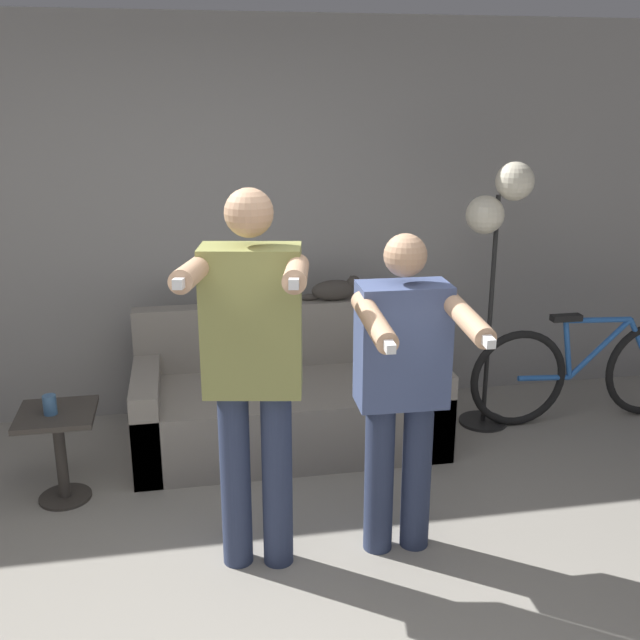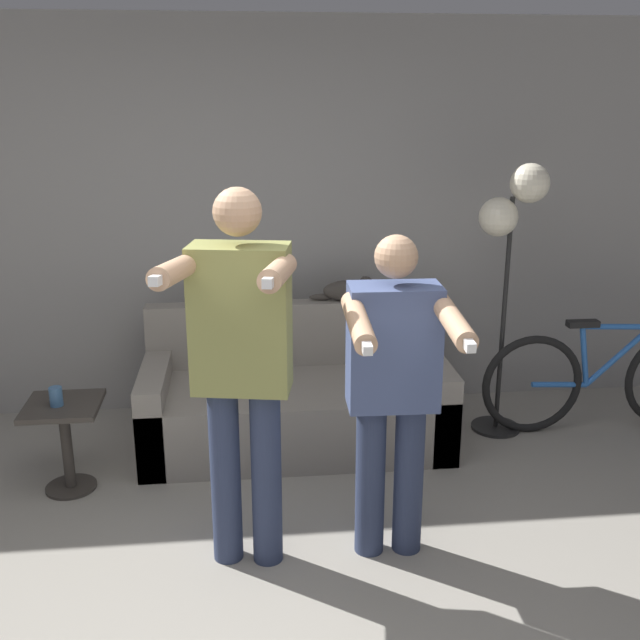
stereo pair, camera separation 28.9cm
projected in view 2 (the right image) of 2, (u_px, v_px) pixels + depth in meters
The scene contains 9 objects.
wall_back at pixel (241, 222), 4.98m from camera, with size 10.00×0.05×2.60m.
couch at pixel (295, 402), 4.70m from camera, with size 1.87×0.86×0.83m.
person_left at pixel (241, 359), 3.26m from camera, with size 0.58×0.74×1.76m.
person_right at pixel (393, 382), 3.36m from camera, with size 0.49×0.68×1.55m.
cat at pixel (348, 290), 4.85m from camera, with size 0.41×0.11×0.16m.
floor_lamp at pixel (512, 222), 4.53m from camera, with size 0.42×0.32×1.72m.
side_table at pixel (65, 429), 4.09m from camera, with size 0.40×0.40×0.51m.
cup at pixel (56, 397), 4.01m from camera, with size 0.07×0.07×0.10m.
bicycle at pixel (604, 379), 4.84m from camera, with size 1.62×0.07×0.75m.
Camera 2 is at (-0.01, -2.36, 2.14)m, focal length 42.00 mm.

